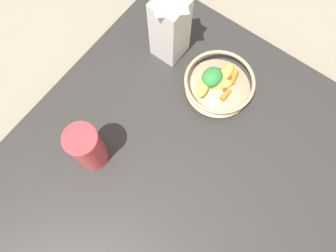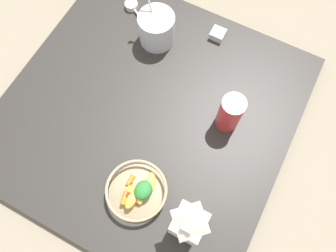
# 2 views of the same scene
# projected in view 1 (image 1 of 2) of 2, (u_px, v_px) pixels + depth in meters

# --- Properties ---
(ground_plane) EXTENTS (6.00, 6.00, 0.00)m
(ground_plane) POSITION_uv_depth(u_px,v_px,m) (194.00, 191.00, 0.87)
(ground_plane) COLOR gray
(countertop) EXTENTS (0.98, 0.98, 0.03)m
(countertop) POSITION_uv_depth(u_px,v_px,m) (194.00, 190.00, 0.85)
(countertop) COLOR #2D2B28
(countertop) RESTS_ON ground_plane
(fruit_bowl) EXTENTS (0.19, 0.19, 0.08)m
(fruit_bowl) POSITION_uv_depth(u_px,v_px,m) (218.00, 83.00, 0.90)
(fruit_bowl) COLOR tan
(fruit_bowl) RESTS_ON countertop
(milk_carton) EXTENTS (0.08, 0.08, 0.25)m
(milk_carton) POSITION_uv_depth(u_px,v_px,m) (170.00, 23.00, 0.85)
(milk_carton) COLOR silver
(milk_carton) RESTS_ON countertop
(drinking_cup) EXTENTS (0.08, 0.08, 0.16)m
(drinking_cup) POSITION_uv_depth(u_px,v_px,m) (87.00, 147.00, 0.79)
(drinking_cup) COLOR #DB383D
(drinking_cup) RESTS_ON countertop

